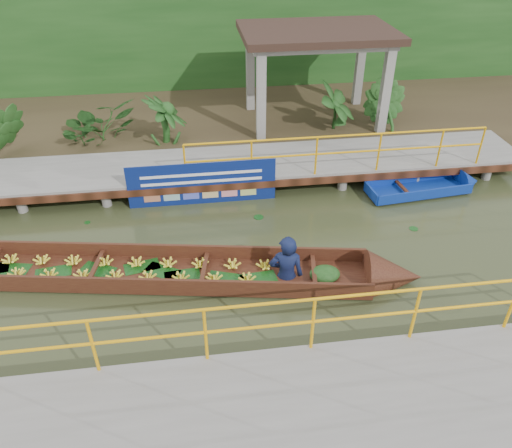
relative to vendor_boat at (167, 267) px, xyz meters
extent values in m
plane|color=#282F17|center=(1.47, 0.28, -0.27)|extent=(80.00, 80.00, 0.00)
cube|color=#312518|center=(1.47, 7.78, -0.04)|extent=(30.00, 8.00, 0.45)
cube|color=slate|center=(1.47, 3.78, 0.23)|extent=(16.00, 2.00, 0.15)
cube|color=black|center=(1.47, 2.78, 0.15)|extent=(16.00, 0.12, 0.18)
cylinder|color=#F9AC0D|center=(4.22, 2.83, 1.31)|extent=(7.50, 0.05, 0.05)
cylinder|color=#F9AC0D|center=(4.22, 2.83, 0.86)|extent=(7.50, 0.05, 0.05)
cylinder|color=#F9AC0D|center=(4.22, 2.83, 0.81)|extent=(0.05, 0.05, 1.00)
cylinder|color=slate|center=(-2.53, 2.98, -0.05)|extent=(0.24, 0.24, 0.55)
cylinder|color=slate|center=(-2.53, 4.58, -0.05)|extent=(0.24, 0.24, 0.55)
cylinder|color=slate|center=(-0.53, 2.98, -0.05)|extent=(0.24, 0.24, 0.55)
cylinder|color=slate|center=(-0.53, 4.58, -0.05)|extent=(0.24, 0.24, 0.55)
cylinder|color=slate|center=(1.47, 2.98, -0.05)|extent=(0.24, 0.24, 0.55)
cylinder|color=slate|center=(1.47, 4.58, -0.05)|extent=(0.24, 0.24, 0.55)
cylinder|color=slate|center=(3.47, 2.98, -0.05)|extent=(0.24, 0.24, 0.55)
cylinder|color=slate|center=(3.47, 4.58, -0.05)|extent=(0.24, 0.24, 0.55)
cylinder|color=slate|center=(5.47, 2.98, -0.05)|extent=(0.24, 0.24, 0.55)
cylinder|color=slate|center=(5.47, 4.58, -0.05)|extent=(0.24, 0.24, 0.55)
cylinder|color=slate|center=(7.47, 2.98, -0.05)|extent=(0.24, 0.24, 0.55)
cylinder|color=slate|center=(7.47, 4.58, -0.05)|extent=(0.24, 0.24, 0.55)
cylinder|color=slate|center=(1.47, 2.98, -0.05)|extent=(0.24, 0.24, 0.55)
cube|color=slate|center=(2.47, -3.92, 0.03)|extent=(18.00, 2.40, 0.70)
cylinder|color=#F9AC0D|center=(2.47, -2.77, 1.38)|extent=(10.00, 0.05, 0.05)
cylinder|color=#F9AC0D|center=(2.47, -2.77, 0.93)|extent=(10.00, 0.05, 0.05)
cylinder|color=#F9AC0D|center=(2.47, -2.77, 0.88)|extent=(0.05, 0.05, 1.00)
cube|color=slate|center=(2.67, 5.38, 1.33)|extent=(0.25, 0.25, 2.80)
cube|color=slate|center=(6.27, 5.38, 1.33)|extent=(0.25, 0.25, 2.80)
cube|color=slate|center=(2.67, 7.78, 1.33)|extent=(0.25, 0.25, 2.80)
cube|color=slate|center=(6.27, 7.78, 1.33)|extent=(0.25, 0.25, 2.80)
cube|color=slate|center=(4.47, 6.58, 2.63)|extent=(4.00, 2.60, 0.12)
cube|color=black|center=(4.47, 6.58, 2.83)|extent=(4.40, 3.00, 0.20)
cube|color=#163E14|center=(1.47, 10.28, 1.73)|extent=(30.00, 0.80, 4.00)
cube|color=#34130E|center=(-0.35, 0.06, -0.20)|extent=(8.81, 2.57, 0.07)
cube|color=#34130E|center=(-0.26, 0.60, -0.05)|extent=(8.63, 1.56, 0.37)
cube|color=#34130E|center=(-0.44, -0.48, -0.05)|extent=(8.63, 1.56, 0.37)
cone|color=#34130E|center=(4.45, -0.77, -0.11)|extent=(1.26, 1.22, 1.05)
ellipsoid|color=#163E14|center=(3.10, -0.54, -0.09)|extent=(0.69, 0.58, 0.28)
imported|color=#0F173A|center=(2.34, -0.41, 0.79)|extent=(0.77, 0.58, 1.91)
cube|color=navy|center=(6.32, 2.49, -0.18)|extent=(2.66, 1.04, 0.09)
cube|color=navy|center=(6.28, 2.87, -0.08)|extent=(2.59, 0.32, 0.26)
cube|color=navy|center=(6.36, 2.10, -0.08)|extent=(2.59, 0.32, 0.26)
cube|color=navy|center=(5.03, 2.35, -0.08)|extent=(0.13, 0.78, 0.26)
cone|color=navy|center=(7.78, 2.64, -0.13)|extent=(0.59, 0.78, 0.73)
cube|color=black|center=(5.89, 2.44, -0.04)|extent=(0.17, 0.78, 0.04)
cube|color=navy|center=(0.85, 2.76, 0.28)|extent=(3.61, 0.03, 1.13)
cube|color=white|center=(0.85, 2.74, 0.55)|extent=(2.93, 0.01, 0.07)
cube|color=white|center=(0.85, 2.74, 0.35)|extent=(2.93, 0.01, 0.07)
imported|color=#163E14|center=(-2.03, 5.58, 0.88)|extent=(1.12, 1.12, 1.40)
imported|color=#163E14|center=(-0.03, 5.58, 0.88)|extent=(1.12, 1.12, 1.40)
imported|color=#163E14|center=(4.97, 5.58, 0.88)|extent=(1.12, 1.12, 1.40)
imported|color=#163E14|center=(6.47, 5.58, 0.88)|extent=(1.12, 1.12, 1.40)
camera|label=1|loc=(0.71, -7.92, 6.30)|focal=35.00mm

